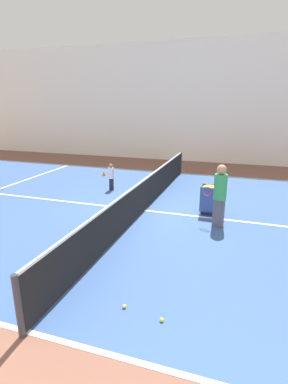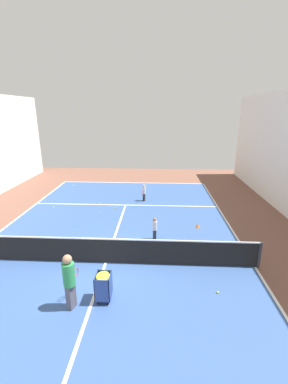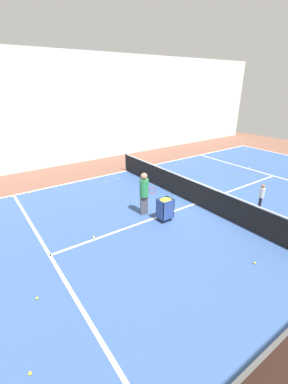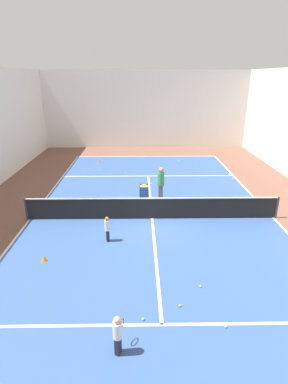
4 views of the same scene
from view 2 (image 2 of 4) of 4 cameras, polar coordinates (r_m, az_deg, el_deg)
The scene contains 22 objects.
ground_plane at distance 10.43m, azimuth -8.51°, elevation -15.28°, with size 34.11×34.11×0.00m, color brown.
court_playing_area at distance 10.43m, azimuth -8.51°, elevation -15.27°, with size 11.38×23.27×0.00m.
line_baseline_near at distance 21.06m, azimuth -2.40°, elevation 2.07°, with size 11.38×0.10×0.00m, color white.
line_sideline_left at distance 10.91m, azimuth 23.46°, elevation -15.05°, with size 0.10×23.27×0.00m, color white.
line_service_near at distance 16.10m, azimuth -4.11°, elevation -2.90°, with size 11.38×0.10×0.00m, color white.
line_centre_service at distance 10.43m, azimuth -8.51°, elevation -15.26°, with size 0.10×12.80×0.00m, color white.
tennis_net at distance 10.15m, azimuth -8.65°, elevation -12.70°, with size 11.68×0.10×1.05m.
player_near_baseline at distance 16.60m, azimuth -0.02°, elevation 0.07°, with size 0.29×0.57×1.10m.
coach_at_net at distance 8.10m, azimuth -16.28°, elevation -17.90°, with size 0.45×0.72×1.78m.
child_midcourt at distance 11.69m, azimuth 2.38°, elevation -7.81°, with size 0.28×0.28×1.08m.
ball_cart at distance 8.36m, azimuth -9.06°, elevation -19.20°, with size 0.46×0.54×0.94m.
training_cone_1 at distance 13.31m, azimuth 11.82°, elevation -7.28°, with size 0.21×0.21×0.22m, color orange.
tennis_ball_1 at distance 18.48m, azimuth -21.62°, elevation -1.32°, with size 0.07×0.07×0.07m, color yellow.
tennis_ball_3 at distance 14.93m, azimuth -9.89°, elevation -4.69°, with size 0.07×0.07×0.07m, color yellow.
tennis_ball_4 at distance 20.89m, azimuth -15.37°, elevation 1.41°, with size 0.07×0.07×0.07m, color yellow.
tennis_ball_5 at distance 9.20m, azimuth 16.03°, elevation -20.61°, with size 0.07×0.07×0.07m, color yellow.
tennis_ball_9 at distance 16.49m, azimuth -9.87°, elevation -2.51°, with size 0.07×0.07×0.07m, color yellow.
tennis_ball_11 at distance 15.56m, azimuth -6.49°, elevation -3.60°, with size 0.07×0.07×0.07m, color yellow.
tennis_ball_12 at distance 20.03m, azimuth 0.51°, elevation 1.37°, with size 0.07×0.07×0.07m, color yellow.
tennis_ball_13 at distance 16.56m, azimuth -19.42°, elevation -3.20°, with size 0.07×0.07×0.07m, color yellow.
tennis_ball_15 at distance 21.75m, azimuth -17.80°, elevation 1.82°, with size 0.07×0.07×0.07m, color yellow.
tennis_ball_16 at distance 15.88m, azimuth -2.38°, elevation -3.05°, with size 0.07×0.07×0.07m, color yellow.
Camera 2 is at (-1.94, 8.57, 5.62)m, focal length 24.00 mm.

